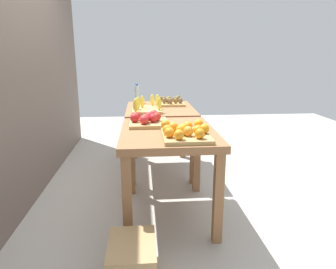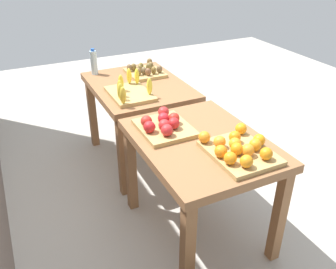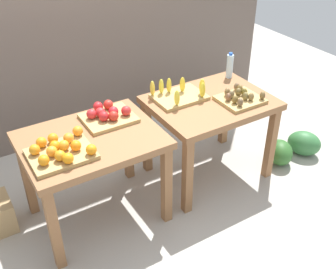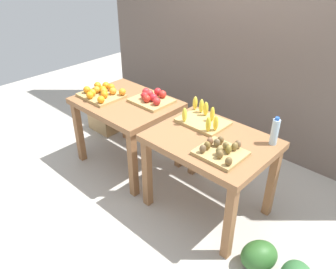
% 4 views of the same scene
% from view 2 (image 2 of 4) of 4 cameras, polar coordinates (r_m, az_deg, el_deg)
% --- Properties ---
extents(ground_plane, '(8.00, 8.00, 0.00)m').
position_cam_2_polar(ground_plane, '(3.23, -0.46, -8.50)').
color(ground_plane, '#B0AAA0').
extents(display_table_left, '(1.04, 0.80, 0.79)m').
position_cam_2_polar(display_table_left, '(2.44, 5.14, -3.22)').
color(display_table_left, '#8F5F3B').
rests_on(display_table_left, ground_plane).
extents(display_table_right, '(1.04, 0.80, 0.79)m').
position_cam_2_polar(display_table_right, '(3.34, -4.66, 6.12)').
color(display_table_right, '#8F5F3B').
rests_on(display_table_right, ground_plane).
extents(orange_bin, '(0.46, 0.39, 0.11)m').
position_cam_2_polar(orange_bin, '(2.23, 11.16, -2.25)').
color(orange_bin, tan).
rests_on(orange_bin, display_table_left).
extents(apple_bin, '(0.40, 0.35, 0.11)m').
position_cam_2_polar(apple_bin, '(2.46, -0.69, 1.52)').
color(apple_bin, tan).
rests_on(apple_bin, display_table_left).
extents(banana_crate, '(0.44, 0.32, 0.17)m').
position_cam_2_polar(banana_crate, '(3.03, -6.13, 6.88)').
color(banana_crate, tan).
rests_on(banana_crate, display_table_right).
extents(kiwi_bin, '(0.36, 0.32, 0.10)m').
position_cam_2_polar(kiwi_bin, '(3.50, -3.68, 10.01)').
color(kiwi_bin, tan).
rests_on(kiwi_bin, display_table_right).
extents(water_bottle, '(0.06, 0.06, 0.25)m').
position_cam_2_polar(water_bottle, '(3.56, -11.68, 11.13)').
color(water_bottle, silver).
rests_on(water_bottle, display_table_right).
extents(watermelon_pile, '(0.69, 0.41, 0.25)m').
position_cam_2_polar(watermelon_pile, '(4.40, -5.45, 4.17)').
color(watermelon_pile, '#36723C').
rests_on(watermelon_pile, ground_plane).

